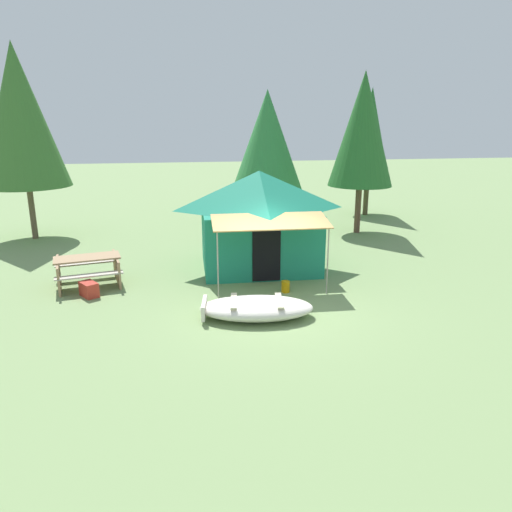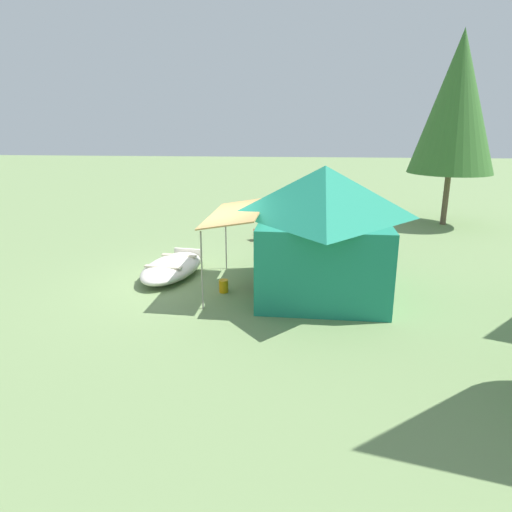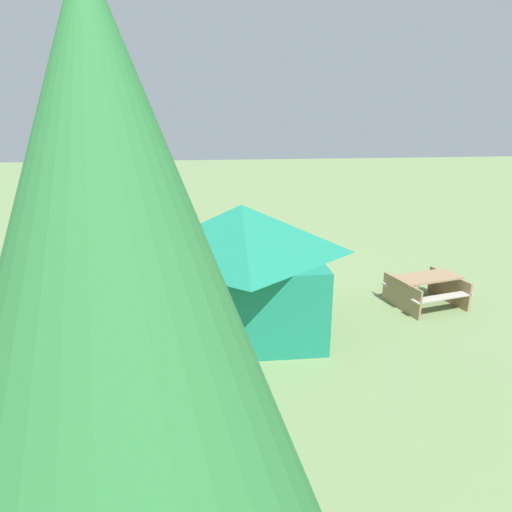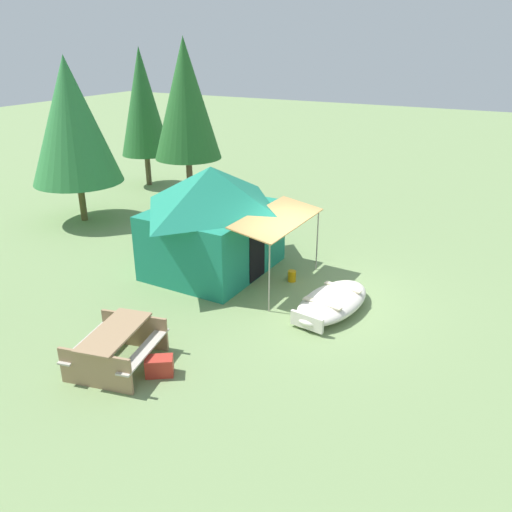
# 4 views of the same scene
# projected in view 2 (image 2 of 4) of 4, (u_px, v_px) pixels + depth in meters

# --- Properties ---
(ground_plane) EXTENTS (80.00, 80.00, 0.00)m
(ground_plane) POSITION_uv_depth(u_px,v_px,m) (197.00, 284.00, 11.09)
(ground_plane) COLOR #75915A
(beached_rowboat) EXTENTS (2.66, 1.57, 0.44)m
(beached_rowboat) POSITION_uv_depth(u_px,v_px,m) (172.00, 267.00, 11.60)
(beached_rowboat) COLOR silver
(beached_rowboat) RESTS_ON ground_plane
(canvas_cabin_tent) EXTENTS (3.60, 4.10, 2.85)m
(canvas_cabin_tent) POSITION_uv_depth(u_px,v_px,m) (323.00, 228.00, 10.24)
(canvas_cabin_tent) COLOR #1D8366
(canvas_cabin_tent) RESTS_ON ground_plane
(picnic_table) EXTENTS (1.92, 1.75, 0.78)m
(picnic_table) POSITION_uv_depth(u_px,v_px,m) (290.00, 225.00, 15.11)
(picnic_table) COLOR #9D7C58
(picnic_table) RESTS_ON ground_plane
(cooler_box) EXTENTS (0.54, 0.60, 0.37)m
(cooler_box) POSITION_uv_depth(u_px,v_px,m) (263.00, 234.00, 15.14)
(cooler_box) COLOR #B73125
(cooler_box) RESTS_ON ground_plane
(fuel_can) EXTENTS (0.23, 0.23, 0.29)m
(fuel_can) POSITION_uv_depth(u_px,v_px,m) (224.00, 286.00, 10.52)
(fuel_can) COLOR orange
(fuel_can) RESTS_ON ground_plane
(pine_tree_back_left) EXTENTS (2.99, 2.99, 6.80)m
(pine_tree_back_left) POSITION_uv_depth(u_px,v_px,m) (457.00, 103.00, 16.20)
(pine_tree_back_left) COLOR brown
(pine_tree_back_left) RESTS_ON ground_plane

